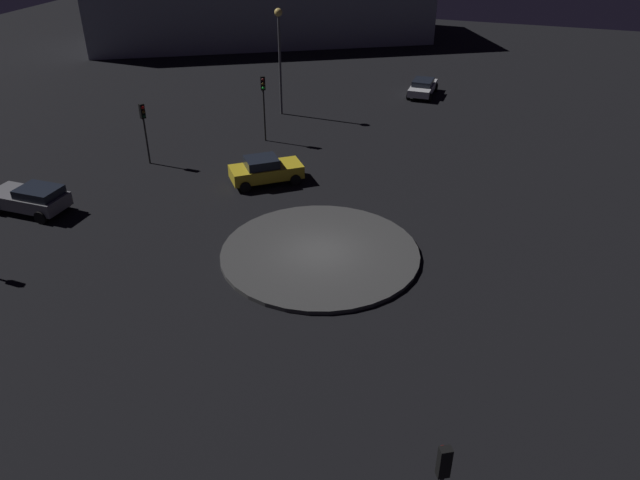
{
  "coord_description": "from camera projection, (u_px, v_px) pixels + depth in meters",
  "views": [
    {
      "loc": [
        -7.6,
        23.67,
        15.5
      ],
      "look_at": [
        0.0,
        0.0,
        0.82
      ],
      "focal_mm": 34.43,
      "sensor_mm": 36.0,
      "label": 1
    }
  ],
  "objects": [
    {
      "name": "ground_plane",
      "position": [
        320.0,
        255.0,
        29.28
      ],
      "size": [
        117.54,
        117.54,
        0.0
      ],
      "primitive_type": "plane",
      "color": "black"
    },
    {
      "name": "roundabout_island",
      "position": [
        320.0,
        253.0,
        29.23
      ],
      "size": [
        9.49,
        9.49,
        0.2
      ],
      "primitive_type": "cylinder",
      "color": "#383838",
      "rests_on": "ground_plane"
    },
    {
      "name": "car_grey",
      "position": [
        31.0,
        198.0,
        32.68
      ],
      "size": [
        4.23,
        2.19,
        1.51
      ],
      "rotation": [
        0.0,
        0.0,
        -0.02
      ],
      "color": "slate",
      "rests_on": "ground_plane"
    },
    {
      "name": "car_silver",
      "position": [
        423.0,
        87.0,
        50.49
      ],
      "size": [
        2.04,
        4.13,
        1.31
      ],
      "rotation": [
        0.0,
        0.0,
        -1.59
      ],
      "color": "silver",
      "rests_on": "ground_plane"
    },
    {
      "name": "car_yellow",
      "position": [
        265.0,
        170.0,
        35.87
      ],
      "size": [
        4.41,
        3.95,
        1.58
      ],
      "rotation": [
        0.0,
        0.0,
        3.79
      ],
      "color": "gold",
      "rests_on": "ground_plane"
    },
    {
      "name": "traffic_light_southeast",
      "position": [
        263.0,
        96.0,
        40.44
      ],
      "size": [
        0.37,
        0.4,
        4.42
      ],
      "rotation": [
        0.0,
        0.0,
        2.13
      ],
      "color": "#2D2D2D",
      "rests_on": "ground_plane"
    },
    {
      "name": "traffic_light_southeast_near",
      "position": [
        144.0,
        122.0,
        37.29
      ],
      "size": [
        0.4,
        0.37,
        3.85
      ],
      "rotation": [
        0.0,
        0.0,
        2.66
      ],
      "color": "#2D2D2D",
      "rests_on": "ground_plane"
    },
    {
      "name": "streetlamp_southeast",
      "position": [
        279.0,
        43.0,
        44.15
      ],
      "size": [
        0.57,
        0.57,
        7.68
      ],
      "color": "#4C4C51",
      "rests_on": "ground_plane"
    }
  ]
}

